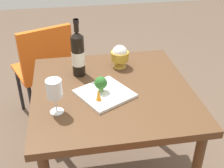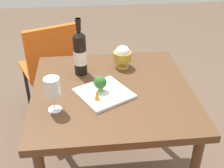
# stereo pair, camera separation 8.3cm
# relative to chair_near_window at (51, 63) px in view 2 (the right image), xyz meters

# --- Properties ---
(dining_table) EXTENTS (0.87, 0.87, 0.73)m
(dining_table) POSITION_rel_chair_near_window_xyz_m (-0.74, -0.40, 0.11)
(dining_table) COLOR brown
(dining_table) RESTS_ON ground_plane
(chair_near_window) EXTENTS (0.52, 0.52, 0.85)m
(chair_near_window) POSITION_rel_chair_near_window_xyz_m (0.00, 0.00, 0.00)
(chair_near_window) COLOR orange
(chair_near_window) RESTS_ON ground_plane
(wine_bottle) EXTENTS (0.08, 0.08, 0.34)m
(wine_bottle) POSITION_rel_chair_near_window_xyz_m (-0.55, -0.24, 0.34)
(wine_bottle) COLOR black
(wine_bottle) RESTS_ON dining_table
(wine_glass) EXTENTS (0.08, 0.08, 0.18)m
(wine_glass) POSITION_rel_chair_near_window_xyz_m (-0.90, -0.10, 0.33)
(wine_glass) COLOR white
(wine_glass) RESTS_ON dining_table
(rice_bowl) EXTENTS (0.11, 0.11, 0.14)m
(rice_bowl) POSITION_rel_chair_near_window_xyz_m (-0.49, -0.49, 0.28)
(rice_bowl) COLOR gold
(rice_bowl) RESTS_ON dining_table
(serving_plate) EXTENTS (0.34, 0.34, 0.02)m
(serving_plate) POSITION_rel_chair_near_window_xyz_m (-0.79, -0.36, 0.21)
(serving_plate) COLOR white
(serving_plate) RESTS_ON dining_table
(broccoli_floret) EXTENTS (0.07, 0.07, 0.09)m
(broccoli_floret) POSITION_rel_chair_near_window_xyz_m (-0.78, -0.34, 0.27)
(broccoli_floret) COLOR #729E4C
(broccoli_floret) RESTS_ON serving_plate
(carrot_garnish_left) EXTENTS (0.03, 0.03, 0.06)m
(carrot_garnish_left) POSITION_rel_chair_near_window_xyz_m (-0.86, -0.32, 0.25)
(carrot_garnish_left) COLOR orange
(carrot_garnish_left) RESTS_ON serving_plate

